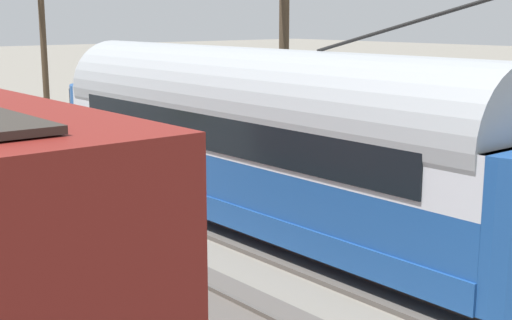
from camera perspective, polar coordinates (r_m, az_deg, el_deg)
name	(u,v)px	position (r m, az deg, el deg)	size (l,w,h in m)	color
track_streetcar_siding	(231,217)	(17.71, -2.04, -4.68)	(2.80, 80.00, 0.18)	#56514C
track_adjacent_siding	(84,251)	(15.70, -13.79, -7.15)	(2.80, 80.00, 0.18)	#56514C
vintage_streetcar	(254,136)	(16.52, -0.15, 1.98)	(2.65, 16.26, 5.18)	#1E4C93
catenary_pole_foreground	(42,49)	(33.50, -16.97, 8.64)	(2.97, 0.28, 6.86)	#423323
catenary_pole_mid_near	(282,68)	(19.62, 2.08, 7.44)	(2.97, 0.28, 6.86)	#423323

